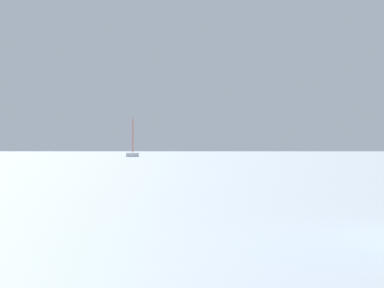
% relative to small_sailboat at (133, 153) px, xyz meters
% --- Properties ---
extents(distant_headland, '(980.67, 425.94, 31.33)m').
position_rel_small_sailboat_xyz_m(distant_headland, '(286.51, 1049.24, 14.72)').
color(distant_headland, '#4C564C').
rests_on(distant_headland, ground_plane).
extents(small_sailboat, '(4.10, 6.69, 10.29)m').
position_rel_small_sailboat_xyz_m(small_sailboat, '(0.00, 0.00, 0.00)').
color(small_sailboat, white).
rests_on(small_sailboat, ground_plane).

